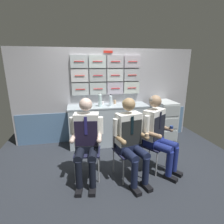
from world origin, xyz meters
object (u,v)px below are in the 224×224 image
Objects in this scene: service_trolley at (164,120)px; folding_chair_near_trolley at (149,139)px; sparkling_bottle_green at (111,100)px; folding_chair_right at (125,144)px; folding_chair_left at (88,144)px; crew_member_left at (86,136)px; crew_member_near_trolley at (158,130)px; espresso_cup_small at (103,103)px; crew_member_right at (131,136)px.

service_trolley is 1.30m from folding_chair_near_trolley.
folding_chair_near_trolley is 3.25× the size of sparkling_bottle_green.
service_trolley is 1.12× the size of folding_chair_right.
crew_member_left is (-0.03, -0.16, 0.20)m from folding_chair_left.
service_trolley reaches higher than folding_chair_right.
crew_member_near_trolley is (0.55, -0.01, 0.21)m from folding_chair_right.
crew_member_left is 1.45m from espresso_cup_small.
crew_member_near_trolley is (1.19, 0.02, 0.00)m from crew_member_left.
folding_chair_near_trolley is at bearing 7.71° from crew_member_left.
crew_member_left reaches higher than folding_chair_near_trolley.
folding_chair_left is at bearing 168.75° from folding_chair_right.
folding_chair_left is 3.25× the size of sparkling_bottle_green.
service_trolley is 2.14m from folding_chair_left.
folding_chair_near_trolley is at bearing -128.93° from service_trolley.
crew_member_right is (0.65, -0.27, 0.20)m from folding_chair_left.
espresso_cup_small reaches higher than service_trolley.
folding_chair_right is at bearing -11.25° from folding_chair_left.
crew_member_left is 1.36m from sparkling_bottle_green.
crew_member_left is 1.00× the size of crew_member_right.
folding_chair_left is 1.07m from folding_chair_near_trolley.
folding_chair_right is at bearing 178.50° from crew_member_near_trolley.
espresso_cup_small is (0.43, 1.20, 0.42)m from folding_chair_left.
service_trolley is 3.65× the size of sparkling_bottle_green.
folding_chair_right is at bearing -88.68° from sparkling_bottle_green.
crew_member_right is 1.33m from sparkling_bottle_green.
crew_member_left is at bearing -117.38° from sparkling_bottle_green.
service_trolley is 1.40m from sparkling_bottle_green.
folding_chair_right is (0.61, -0.12, 0.00)m from folding_chair_left.
folding_chair_left is at bearing -109.78° from espresso_cup_small.
folding_chair_near_trolley is (1.10, 0.15, -0.20)m from crew_member_left.
crew_member_near_trolley is (1.16, -0.14, 0.21)m from folding_chair_left.
folding_chair_left is at bearing 80.82° from crew_member_left.
crew_member_left is at bearing -179.05° from crew_member_near_trolley.
crew_member_near_trolley is 1.33m from sparkling_bottle_green.
espresso_cup_small is at bearing 70.22° from folding_chair_left.
folding_chair_left and folding_chair_near_trolley have the same top height.
folding_chair_near_trolley is 1.43m from espresso_cup_small.
crew_member_left is 18.22× the size of espresso_cup_small.
crew_member_near_trolley reaches higher than folding_chair_right.
crew_member_right is 0.53m from crew_member_near_trolley.
espresso_cup_small is (-0.64, 1.21, 0.42)m from folding_chair_near_trolley.
sparkling_bottle_green is (0.58, 1.02, 0.50)m from folding_chair_left.
sparkling_bottle_green is (-0.49, 1.03, 0.50)m from folding_chair_near_trolley.
sparkling_bottle_green is (-0.06, 1.30, 0.30)m from crew_member_right.
folding_chair_left is 0.26m from crew_member_left.
folding_chair_right is 3.25× the size of sparkling_bottle_green.
folding_chair_left is at bearing 156.98° from crew_member_right.
crew_member_right is at bearing -134.14° from service_trolley.
folding_chair_left is 0.65× the size of crew_member_left.
crew_member_left reaches higher than sparkling_bottle_green.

